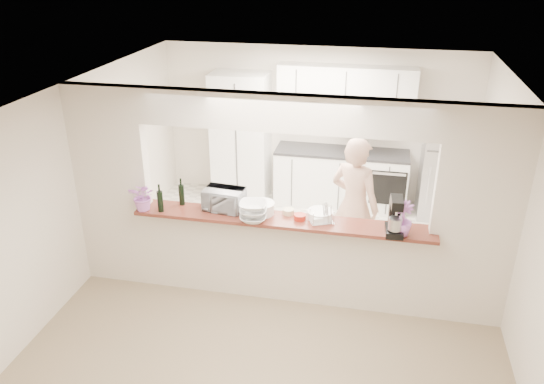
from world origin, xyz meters
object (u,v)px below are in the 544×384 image
(toaster_oven, at_px, (224,199))
(person, at_px, (354,206))
(refrigerator, at_px, (447,165))
(stand_mixer, at_px, (395,217))

(toaster_oven, relative_size, person, 0.25)
(refrigerator, relative_size, toaster_oven, 3.75)
(stand_mixer, xyz_separation_m, person, (-0.46, 0.94, -0.37))
(person, bearing_deg, stand_mixer, 143.16)
(toaster_oven, xyz_separation_m, stand_mixer, (1.93, -0.19, 0.06))
(refrigerator, distance_m, person, 2.25)
(stand_mixer, bearing_deg, person, 116.37)
(refrigerator, bearing_deg, stand_mixer, -106.47)
(refrigerator, distance_m, stand_mixer, 2.94)
(stand_mixer, height_order, person, person)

